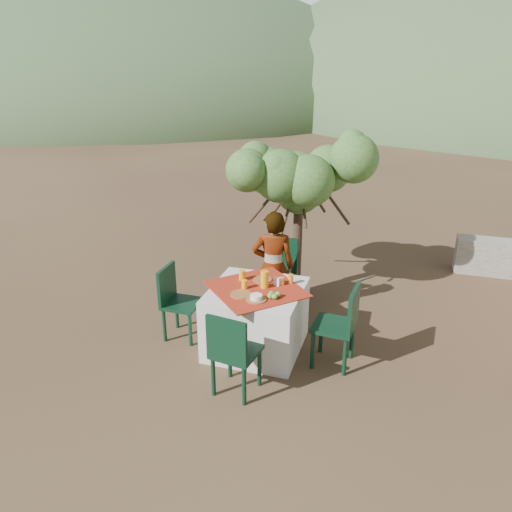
{
  "coord_description": "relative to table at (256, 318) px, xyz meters",
  "views": [
    {
      "loc": [
        1.45,
        -4.53,
        3.19
      ],
      "look_at": [
        -0.16,
        0.68,
        0.98
      ],
      "focal_mm": 35.0,
      "sensor_mm": 36.0,
      "label": 1
    }
  ],
  "objects": [
    {
      "name": "chair_near",
      "position": [
        0.04,
        -0.91,
        0.13
      ],
      "size": [
        0.48,
        0.48,
        0.92
      ],
      "rotation": [
        0.0,
        0.0,
        2.99
      ],
      "color": "black",
      "rests_on": "ground"
    },
    {
      "name": "shrub_tree",
      "position": [
        0.19,
        1.57,
        1.22
      ],
      "size": [
        1.72,
        1.69,
        2.03
      ],
      "color": "#3F2F1F",
      "rests_on": "ground"
    },
    {
      "name": "jar_left",
      "position": [
        0.25,
        0.17,
        0.43
      ],
      "size": [
        0.06,
        0.06,
        0.09
      ],
      "primitive_type": "cylinder",
      "color": "orange",
      "rests_on": "table"
    },
    {
      "name": "white_bowl",
      "position": [
        0.08,
        -0.27,
        0.42
      ],
      "size": [
        0.13,
        0.13,
        0.05
      ],
      "primitive_type": "cylinder",
      "color": "white",
      "rests_on": "bowl_plate"
    },
    {
      "name": "chair_right",
      "position": [
        0.98,
        -0.07,
        0.15
      ],
      "size": [
        0.47,
        0.47,
        0.95
      ],
      "rotation": [
        0.0,
        0.0,
        4.63
      ],
      "color": "black",
      "rests_on": "ground"
    },
    {
      "name": "hill_near_left",
      "position": [
        -17.97,
        29.72,
        -0.38
      ],
      "size": [
        40.0,
        40.0,
        16.0
      ],
      "primitive_type": "ellipsoid",
      "color": "#36512D",
      "rests_on": "ground"
    },
    {
      "name": "napkin_holder",
      "position": [
        0.2,
        0.15,
        0.43
      ],
      "size": [
        0.09,
        0.07,
        0.1
      ],
      "primitive_type": "cube",
      "rotation": [
        0.0,
        0.0,
        -0.39
      ],
      "color": "white",
      "rests_on": "table"
    },
    {
      "name": "chair_far",
      "position": [
        -0.01,
        1.01,
        0.16
      ],
      "size": [
        0.49,
        0.49,
        0.98
      ],
      "rotation": [
        0.0,
        0.0,
        -0.08
      ],
      "color": "black",
      "rests_on": "ground"
    },
    {
      "name": "fruit_cluster",
      "position": [
        0.25,
        -0.17,
        0.42
      ],
      "size": [
        0.13,
        0.12,
        0.07
      ],
      "color": "#629E39",
      "rests_on": "table"
    },
    {
      "name": "ground",
      "position": [
        0.03,
        -0.28,
        -0.38
      ],
      "size": [
        160.0,
        160.0,
        0.0
      ],
      "primitive_type": "plane",
      "color": "#3B241B",
      "rests_on": "ground"
    },
    {
      "name": "juice_pitcher",
      "position": [
        0.08,
        0.05,
        0.48
      ],
      "size": [
        0.09,
        0.09,
        0.2
      ],
      "primitive_type": "cylinder",
      "color": "#FDA510",
      "rests_on": "table"
    },
    {
      "name": "hill_far_center",
      "position": [
        -3.97,
        51.72,
        -0.38
      ],
      "size": [
        60.0,
        60.0,
        24.0
      ],
      "primitive_type": "ellipsoid",
      "color": "slate",
      "rests_on": "ground"
    },
    {
      "name": "chair_left",
      "position": [
        -0.99,
        -0.03,
        0.12
      ],
      "size": [
        0.41,
        0.41,
        0.9
      ],
      "rotation": [
        0.0,
        0.0,
        1.57
      ],
      "color": "black",
      "rests_on": "ground"
    },
    {
      "name": "bowl_plate",
      "position": [
        0.08,
        -0.27,
        0.39
      ],
      "size": [
        0.22,
        0.22,
        0.01
      ],
      "primitive_type": "cylinder",
      "color": "brown",
      "rests_on": "table"
    },
    {
      "name": "person",
      "position": [
        -0.0,
        0.72,
        0.35
      ],
      "size": [
        0.6,
        0.48,
        1.45
      ],
      "primitive_type": "imported",
      "rotation": [
        0.0,
        0.0,
        3.41
      ],
      "color": "#8C6651",
      "rests_on": "ground"
    },
    {
      "name": "jar_right",
      "position": [
        0.33,
        0.25,
        0.43
      ],
      "size": [
        0.07,
        0.07,
        0.1
      ],
      "primitive_type": "cylinder",
      "color": "orange",
      "rests_on": "table"
    },
    {
      "name": "plate_far",
      "position": [
        0.0,
        0.23,
        0.39
      ],
      "size": [
        0.22,
        0.22,
        0.01
      ],
      "primitive_type": "cylinder",
      "color": "brown",
      "rests_on": "table"
    },
    {
      "name": "glass_near",
      "position": [
        -0.13,
        -0.04,
        0.43
      ],
      "size": [
        0.06,
        0.06,
        0.1
      ],
      "primitive_type": "cylinder",
      "color": "#FDA510",
      "rests_on": "table"
    },
    {
      "name": "plate_near",
      "position": [
        -0.11,
        -0.2,
        0.39
      ],
      "size": [
        0.24,
        0.24,
        0.01
      ],
      "primitive_type": "cylinder",
      "color": "brown",
      "rests_on": "table"
    },
    {
      "name": "table",
      "position": [
        0.0,
        0.0,
        0.0
      ],
      "size": [
        1.3,
        1.3,
        0.76
      ],
      "color": "white",
      "rests_on": "ground"
    },
    {
      "name": "glass_far",
      "position": [
        -0.22,
        0.17,
        0.44
      ],
      "size": [
        0.07,
        0.07,
        0.12
      ],
      "primitive_type": "cylinder",
      "color": "#FDA510",
      "rests_on": "table"
    }
  ]
}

